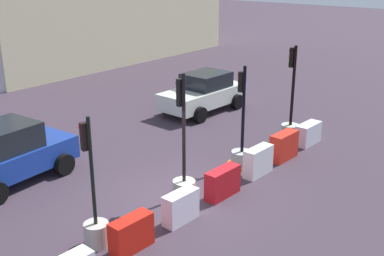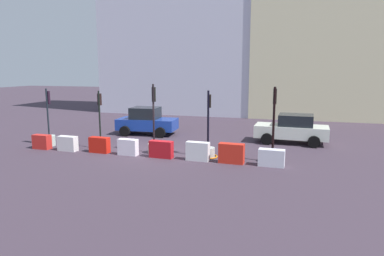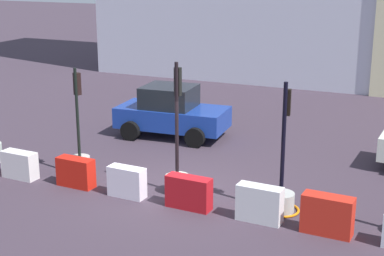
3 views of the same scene
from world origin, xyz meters
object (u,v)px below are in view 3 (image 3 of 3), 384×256
construction_barrier_4 (189,193)px  car_blue_estate (172,112)px  traffic_light_1 (80,155)px  traffic_light_2 (177,169)px  traffic_light_3 (281,192)px  construction_barrier_5 (260,204)px  construction_barrier_6 (327,215)px  construction_barrier_3 (127,182)px  construction_barrier_1 (20,165)px  construction_barrier_2 (76,172)px

construction_barrier_4 → car_blue_estate: bearing=120.0°
traffic_light_1 → traffic_light_2: size_ratio=0.89×
traffic_light_3 → construction_barrier_5: 0.85m
traffic_light_1 → traffic_light_2: (3.10, -0.03, 0.03)m
construction_barrier_4 → construction_barrier_6: (3.43, -0.02, 0.04)m
traffic_light_1 → construction_barrier_4: (3.81, -0.84, -0.21)m
traffic_light_1 → car_blue_estate: (0.65, 4.63, 0.24)m
traffic_light_1 → traffic_light_3: size_ratio=0.96×
construction_barrier_5 → construction_barrier_6: (1.59, -0.01, 0.01)m
construction_barrier_3 → construction_barrier_5: construction_barrier_5 is taller
construction_barrier_1 → traffic_light_3: bearing=6.3°
traffic_light_2 → construction_barrier_1: 4.63m
traffic_light_3 → construction_barrier_3: (-3.92, -0.76, -0.09)m
construction_barrier_3 → car_blue_estate: car_blue_estate is taller
construction_barrier_3 → traffic_light_1: bearing=157.8°
traffic_light_1 → construction_barrier_4: 3.91m
traffic_light_2 → construction_barrier_5: bearing=-18.1°
construction_barrier_6 → construction_barrier_4: bearing=179.6°
construction_barrier_5 → construction_barrier_6: bearing=-0.2°
traffic_light_2 → construction_barrier_4: traffic_light_2 is taller
construction_barrier_1 → construction_barrier_3: size_ratio=1.05×
traffic_light_1 → construction_barrier_1: 1.70m
traffic_light_1 → traffic_light_3: 5.95m
construction_barrier_6 → car_blue_estate: (-6.59, 5.50, 0.41)m
construction_barrier_3 → construction_barrier_6: size_ratio=0.87×
construction_barrier_3 → construction_barrier_4: bearing=-0.5°
construction_barrier_2 → construction_barrier_5: construction_barrier_5 is taller
construction_barrier_1 → construction_barrier_5: (7.09, 0.02, 0.05)m
construction_barrier_1 → construction_barrier_2: size_ratio=0.99×
traffic_light_2 → construction_barrier_3: 1.36m
traffic_light_2 → construction_barrier_6: bearing=-11.4°
construction_barrier_3 → traffic_light_3: bearing=11.0°
traffic_light_1 → construction_barrier_2: traffic_light_1 is taller
construction_barrier_5 → construction_barrier_2: bearing=178.9°
car_blue_estate → construction_barrier_3: bearing=-75.9°
traffic_light_2 → traffic_light_3: bearing=-0.7°
construction_barrier_2 → car_blue_estate: car_blue_estate is taller
traffic_light_2 → construction_barrier_6: (4.14, -0.84, -0.20)m
construction_barrier_2 → construction_barrier_3: construction_barrier_3 is taller
construction_barrier_2 → car_blue_estate: 5.42m
traffic_light_2 → construction_barrier_3: bearing=-143.5°
construction_barrier_5 → construction_barrier_6: 1.59m
construction_barrier_1 → car_blue_estate: car_blue_estate is taller
traffic_light_3 → construction_barrier_2: traffic_light_3 is taller
construction_barrier_3 → construction_barrier_5: bearing=-0.5°
construction_barrier_1 → construction_barrier_3: bearing=0.8°
construction_barrier_2 → construction_barrier_6: size_ratio=0.92×
traffic_light_2 → car_blue_estate: bearing=117.7°
traffic_light_2 → traffic_light_1: bearing=179.4°
construction_barrier_1 → construction_barrier_3: 3.47m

